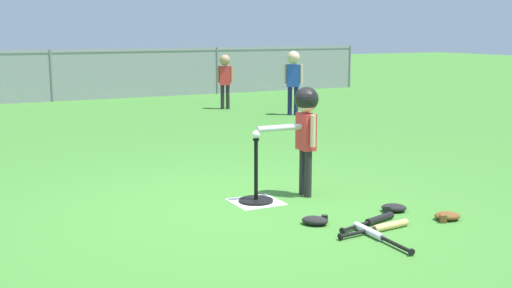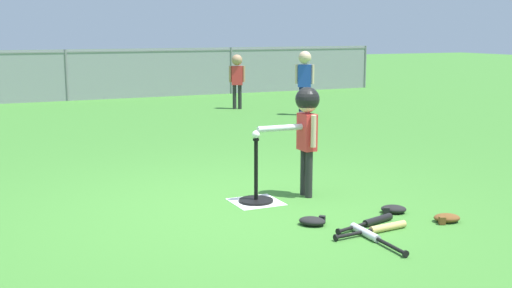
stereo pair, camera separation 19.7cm
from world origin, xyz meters
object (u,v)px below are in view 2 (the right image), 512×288
Objects in this scene: spare_bat_silver at (370,235)px; glove_tossed_aside at (393,209)px; fielder_near_left at (305,74)px; batting_tee at (256,193)px; spare_bat_wood at (381,228)px; glove_near_bats at (313,221)px; glove_by_plate at (447,218)px; batter_child at (306,119)px; spare_bat_black at (373,222)px; fielder_near_right at (237,74)px; baseball_on_tee at (256,134)px.

glove_tossed_aside reaches higher than spare_bat_silver.
glove_tossed_aside is at bearing -112.13° from fielder_near_left.
batting_tee reaches higher than spare_bat_wood.
glove_by_plate is at bearing -20.48° from glove_near_bats.
spare_bat_silver is at bearing -97.21° from batter_child.
fielder_near_left is 6.85m from spare_bat_black.
fielder_near_right is 1.71× the size of spare_bat_black.
glove_near_bats is at bearing -81.57° from batting_tee.
glove_near_bats is at bearing 114.82° from spare_bat_silver.
spare_bat_silver is 2.62× the size of glove_near_bats.
batter_child is at bearing -118.95° from fielder_near_left.
batter_child is 1.17m from glove_near_bats.
baseball_on_tee is 0.12× the size of spare_bat_black.
fielder_near_left is (3.38, 5.16, 0.68)m from batting_tee.
batter_child reaches higher than baseball_on_tee.
baseball_on_tee is 0.27× the size of glove_tossed_aside.
batting_tee is 0.50× the size of fielder_near_left.
glove_near_bats reaches higher than spare_bat_black.
batter_child is at bearing -0.78° from batting_tee.
glove_near_bats is at bearing -118.46° from fielder_near_left.
spare_bat_wood is 0.57m from glove_tossed_aside.
batter_child is at bearing 90.31° from spare_bat_wood.
batter_child is 4.01× the size of glove_by_plate.
fielder_near_right reaches higher than batting_tee.
batting_tee is at bearing 98.43° from glove_near_bats.
fielder_near_right is (2.10, 6.59, -0.05)m from batter_child.
batting_tee is 6.21m from fielder_near_left.
batting_tee is 0.55× the size of fielder_near_right.
fielder_near_left is at bearing 61.54° from glove_near_bats.
fielder_near_left reaches higher than glove_by_plate.
glove_by_plate is at bearing -17.34° from spare_bat_black.
batting_tee is 1.71m from glove_by_plate.
fielder_near_right is at bearing 118.23° from fielder_near_left.
batter_child reaches higher than spare_bat_silver.
spare_bat_silver is (0.35, -1.33, -0.06)m from batting_tee.
fielder_near_left is 7.20m from spare_bat_silver.
glove_tossed_aside is (0.94, -0.83, -0.60)m from baseball_on_tee.
spare_bat_black is at bearing 52.23° from spare_bat_silver.
spare_bat_wood is (0.53, -1.23, -0.61)m from baseball_on_tee.
spare_bat_wood is (0.17, 0.11, 0.00)m from spare_bat_silver.
batting_tee is 0.85× the size of spare_bat_wood.
glove_tossed_aside is at bearing 30.10° from spare_bat_black.
spare_bat_silver is (-3.03, -6.49, -0.74)m from fielder_near_left.
spare_bat_wood is at bearing -105.01° from fielder_near_right.
baseball_on_tee reaches higher than spare_bat_wood.
glove_tossed_aside is (-0.24, 0.40, 0.00)m from glove_by_plate.
spare_bat_silver is at bearing -173.47° from glove_by_plate.
baseball_on_tee is 1.34m from spare_bat_black.
fielder_near_left is at bearing 65.01° from spare_bat_silver.
spare_bat_silver is at bearing -127.77° from spare_bat_black.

